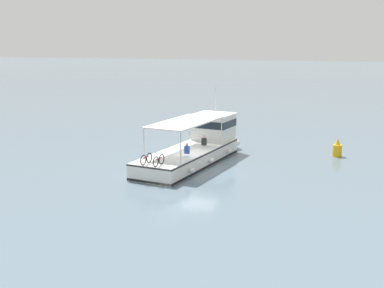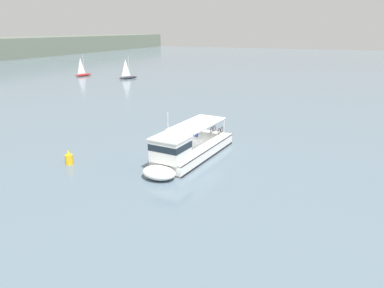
{
  "view_description": "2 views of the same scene",
  "coord_description": "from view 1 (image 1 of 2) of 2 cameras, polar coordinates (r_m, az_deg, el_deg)",
  "views": [
    {
      "loc": [
        30.79,
        10.96,
        8.62
      ],
      "look_at": [
        -1.58,
        -1.06,
        1.4
      ],
      "focal_mm": 45.88,
      "sensor_mm": 36.0,
      "label": 1
    },
    {
      "loc": [
        -30.51,
        -13.17,
        11.74
      ],
      "look_at": [
        -1.58,
        -1.06,
        1.4
      ],
      "focal_mm": 32.7,
      "sensor_mm": 36.0,
      "label": 2
    }
  ],
  "objects": [
    {
      "name": "ground_plane",
      "position": [
        33.8,
        0.76,
        -2.97
      ],
      "size": [
        400.0,
        400.0,
        0.0
      ],
      "primitive_type": "plane",
      "color": "slate"
    },
    {
      "name": "channel_buoy",
      "position": [
        39.1,
        16.54,
        -0.57
      ],
      "size": [
        0.7,
        0.7,
        1.4
      ],
      "color": "gold",
      "rests_on": "ground"
    },
    {
      "name": "ferry_main",
      "position": [
        36.25,
        0.73,
        -0.3
      ],
      "size": [
        13.02,
        4.52,
        5.32
      ],
      "color": "white",
      "rests_on": "ground"
    }
  ]
}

